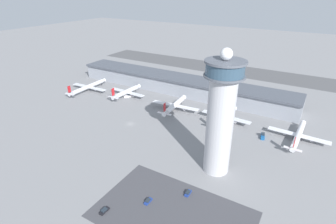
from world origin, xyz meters
name	(u,v)px	position (x,y,z in m)	size (l,w,h in m)	color
ground_plane	(130,124)	(0.00, 0.00, 0.00)	(1000.00, 1000.00, 0.00)	gray
terminal_building	(179,84)	(0.00, 70.00, 7.20)	(200.17, 25.00, 14.22)	#9399A3
runway_strip	(216,68)	(0.00, 161.37, 0.00)	(300.26, 44.00, 0.01)	#515154
control_tower	(221,115)	(68.65, -16.64, 31.28)	(18.36, 18.36, 62.41)	#BCBCC1
parking_lot_surface	(173,214)	(64.42, -53.97, 0.00)	(64.00, 40.00, 0.01)	#424247
airplane_gate_alpha	(88,87)	(-70.75, 30.40, 4.23)	(36.44, 43.86, 11.64)	silver
airplane_gate_bravo	(127,92)	(-33.05, 37.91, 4.41)	(34.32, 34.00, 12.50)	silver
airplane_gate_charlie	(175,105)	(16.02, 34.11, 4.55)	(37.53, 35.85, 12.78)	white
airplane_gate_delta	(226,116)	(55.33, 35.51, 4.59)	(35.03, 32.75, 14.03)	silver
airplane_gate_echo	(298,135)	(101.55, 35.39, 3.66)	(35.88, 39.01, 10.99)	white
service_truck_catering	(128,96)	(-31.73, 37.88, 1.04)	(6.35, 7.56, 2.98)	black
service_truck_fuel	(263,136)	(82.49, 28.05, 0.98)	(3.62, 7.20, 2.83)	black
service_truck_baggage	(216,135)	(56.84, 14.21, 0.93)	(2.76, 7.40, 2.68)	black
car_white_wagon	(188,193)	(64.60, -40.22, 0.61)	(1.90, 4.40, 1.56)	black
car_maroon_suv	(148,201)	(51.77, -53.48, 0.54)	(1.81, 4.35, 1.39)	black
car_silver_sedan	(104,211)	(39.04, -67.29, 0.53)	(2.02, 4.64, 1.38)	black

